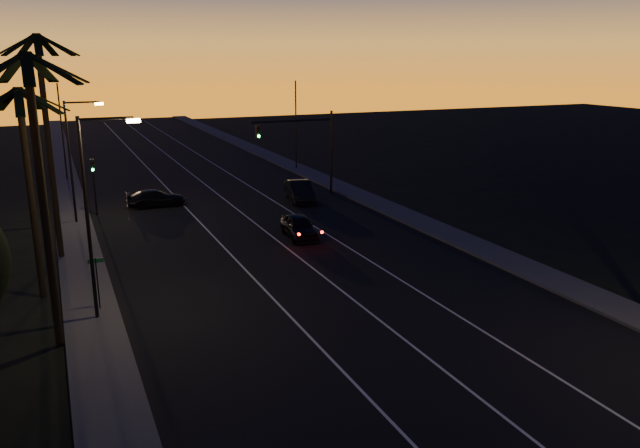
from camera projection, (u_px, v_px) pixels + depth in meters
name	position (u px, v px, depth m)	size (l,w,h in m)	color
road	(262.00, 235.00, 40.78)	(20.00, 170.00, 0.01)	black
sidewalk_left	(80.00, 255.00, 36.46)	(2.40, 170.00, 0.16)	#3D3D3A
sidewalk_right	(410.00, 217.00, 45.07)	(2.40, 170.00, 0.16)	#3D3D3A
lane_stripe_left	(217.00, 240.00, 39.63)	(0.12, 160.00, 0.01)	silver
lane_stripe_mid	(269.00, 234.00, 40.97)	(0.12, 160.00, 0.01)	silver
lane_stripe_right	(318.00, 229.00, 42.32)	(0.12, 160.00, 0.01)	silver
palm_near	(40.00, 174.00, 23.47)	(4.25, 4.16, 11.53)	black
palm_mid	(28.00, 170.00, 28.77)	(4.25, 4.16, 10.03)	black
palm_far	(47.00, 127.00, 34.11)	(4.25, 4.16, 12.53)	black
streetlight_left_near	(93.00, 203.00, 26.43)	(2.55, 0.26, 9.00)	black
streetlight_left_far	(74.00, 152.00, 42.44)	(2.55, 0.26, 8.50)	black
street_sign	(97.00, 277.00, 28.23)	(0.70, 0.06, 2.60)	black
signal_mast	(305.00, 139.00, 51.13)	(7.10, 0.41, 7.00)	black
signal_post	(93.00, 177.00, 45.22)	(0.28, 0.37, 4.20)	black
far_pole_left	(62.00, 133.00, 57.53)	(0.14, 0.14, 9.00)	black
far_pole_right	(296.00, 126.00, 63.32)	(0.14, 0.14, 9.00)	black
lead_car	(299.00, 226.00, 40.17)	(2.12, 4.90, 1.45)	black
right_car	(300.00, 191.00, 50.29)	(2.58, 5.16, 1.62)	black
cross_car	(156.00, 198.00, 48.46)	(4.54, 1.90, 1.31)	black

